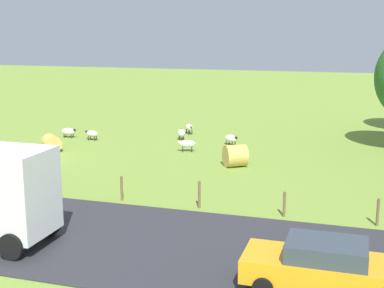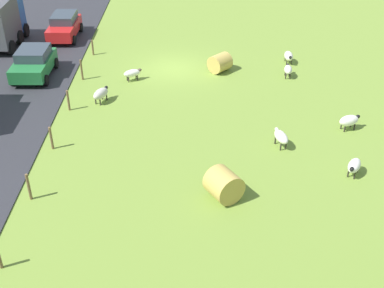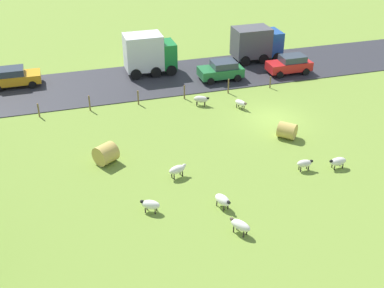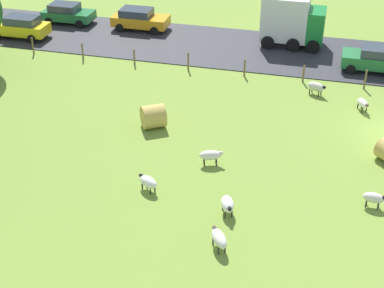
% 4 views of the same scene
% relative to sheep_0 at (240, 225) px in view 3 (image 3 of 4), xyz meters
% --- Properties ---
extents(ground_plane, '(160.00, 160.00, 0.00)m').
position_rel_sheep_0_xyz_m(ground_plane, '(11.50, -7.27, -0.53)').
color(ground_plane, olive).
extents(road_strip, '(8.00, 80.00, 0.06)m').
position_rel_sheep_0_xyz_m(road_strip, '(21.58, -7.27, -0.50)').
color(road_strip, '#2D2D33').
rests_on(road_strip, ground_plane).
extents(sheep_0, '(1.25, 1.06, 0.78)m').
position_rel_sheep_0_xyz_m(sheep_0, '(0.00, 0.00, 0.00)').
color(sheep_0, silver).
rests_on(sheep_0, ground_plane).
extents(sheep_1, '(0.96, 1.16, 0.74)m').
position_rel_sheep_0_xyz_m(sheep_1, '(3.10, 4.05, -0.04)').
color(sheep_1, white).
rests_on(sheep_1, ground_plane).
extents(sheep_2, '(0.55, 1.20, 0.75)m').
position_rel_sheep_0_xyz_m(sheep_2, '(4.07, -8.23, -0.05)').
color(sheep_2, silver).
rests_on(sheep_2, ground_plane).
extents(sheep_3, '(0.81, 1.25, 0.79)m').
position_rel_sheep_0_xyz_m(sheep_3, '(6.00, 1.74, 0.01)').
color(sheep_3, silver).
rests_on(sheep_3, ground_plane).
extents(sheep_4, '(1.23, 0.90, 0.79)m').
position_rel_sheep_0_xyz_m(sheep_4, '(2.32, 0.12, -0.01)').
color(sheep_4, white).
rests_on(sheep_4, ground_plane).
extents(sheep_5, '(0.56, 1.08, 0.74)m').
position_rel_sheep_0_xyz_m(sheep_5, '(4.44, -6.09, -0.03)').
color(sheep_5, silver).
rests_on(sheep_5, ground_plane).
extents(sheep_6, '(0.99, 1.29, 0.81)m').
position_rel_sheep_0_xyz_m(sheep_6, '(15.36, -2.77, 0.01)').
color(sheep_6, beige).
rests_on(sheep_6, ground_plane).
extents(sheep_7, '(1.15, 0.87, 0.70)m').
position_rel_sheep_0_xyz_m(sheep_7, '(13.90, -5.58, -0.05)').
color(sheep_7, white).
rests_on(sheep_7, ground_plane).
extents(hay_bale_0, '(1.65, 1.65, 1.13)m').
position_rel_sheep_0_xyz_m(hay_bale_0, '(8.57, -6.93, 0.04)').
color(hay_bale_0, tan).
rests_on(hay_bale_0, ground_plane).
extents(hay_bale_1, '(1.77, 1.75, 1.30)m').
position_rel_sheep_0_xyz_m(hay_bale_1, '(8.94, 5.68, 0.12)').
color(hay_bale_1, tan).
rests_on(hay_bale_1, ground_plane).
extents(fence_post_0, '(0.12, 0.12, 1.04)m').
position_rel_sheep_0_xyz_m(fence_post_0, '(16.96, -9.52, -0.01)').
color(fence_post_0, brown).
rests_on(fence_post_0, ground_plane).
extents(fence_post_1, '(0.12, 0.12, 1.29)m').
position_rel_sheep_0_xyz_m(fence_post_1, '(16.96, -5.68, 0.12)').
color(fence_post_1, brown).
rests_on(fence_post_1, ground_plane).
extents(fence_post_2, '(0.12, 0.12, 1.18)m').
position_rel_sheep_0_xyz_m(fence_post_2, '(16.96, -1.85, 0.06)').
color(fence_post_2, brown).
rests_on(fence_post_2, ground_plane).
extents(fence_post_3, '(0.12, 0.12, 1.19)m').
position_rel_sheep_0_xyz_m(fence_post_3, '(16.96, 1.99, 0.07)').
color(fence_post_3, brown).
rests_on(fence_post_3, ground_plane).
extents(fence_post_4, '(0.12, 0.12, 1.27)m').
position_rel_sheep_0_xyz_m(fence_post_4, '(16.96, 5.83, 0.11)').
color(fence_post_4, brown).
rests_on(fence_post_4, ground_plane).
extents(fence_post_5, '(0.12, 0.12, 1.12)m').
position_rel_sheep_0_xyz_m(fence_post_5, '(16.96, 9.66, 0.03)').
color(fence_post_5, brown).
rests_on(fence_post_5, ground_plane).
extents(truck_1, '(2.70, 4.52, 3.65)m').
position_rel_sheep_0_xyz_m(truck_1, '(23.23, -0.29, 1.43)').
color(truck_1, '#197F33').
rests_on(truck_1, road_strip).
extents(truck_2, '(2.73, 4.63, 3.26)m').
position_rel_sheep_0_xyz_m(truck_2, '(23.59, -10.98, 1.28)').
color(truck_2, '#1E4C99').
rests_on(truck_2, road_strip).
extents(car_0, '(2.17, 4.38, 1.63)m').
position_rel_sheep_0_xyz_m(car_0, '(23.61, 11.57, 0.38)').
color(car_0, orange).
rests_on(car_0, road_strip).
extents(car_3, '(2.21, 3.84, 1.66)m').
position_rel_sheep_0_xyz_m(car_3, '(19.93, -6.11, 0.39)').
color(car_3, '#237238').
rests_on(car_3, road_strip).
extents(car_4, '(1.98, 4.02, 1.67)m').
position_rel_sheep_0_xyz_m(car_4, '(19.48, -12.60, 0.39)').
color(car_4, red).
rests_on(car_4, road_strip).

